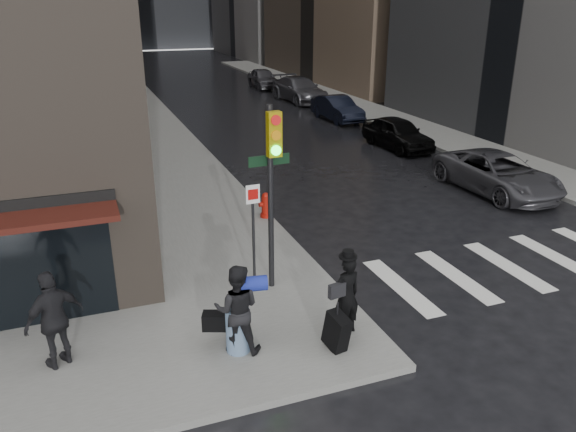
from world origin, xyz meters
The scene contains 14 objects.
ground centered at (0.00, 0.00, 0.00)m, with size 140.00×140.00×0.00m, color black.
sidewalk_left centered at (0.00, 27.00, 0.07)m, with size 4.00×50.00×0.15m, color slate.
sidewalk_right centered at (13.50, 27.00, 0.07)m, with size 3.00×50.00×0.15m, color slate.
crosswalk centered at (7.50, 1.00, 0.00)m, with size 8.50×3.00×0.01m.
man_overcoat centered at (1.16, -0.61, 0.93)m, with size 0.96×1.08×1.86m.
man_jeans centered at (-0.97, -0.35, 1.06)m, with size 1.25×1.02×1.81m.
man_greycoat centered at (-4.17, 0.37, 1.11)m, with size 1.21×0.95×1.91m.
traffic_light centered at (0.47, 1.80, 2.92)m, with size 1.07×0.49×4.29m.
fire_hydrant centered at (1.80, 6.22, 0.50)m, with size 0.44×0.35×0.79m.
parked_car_0 centered at (10.46, 6.03, 0.70)m, with size 2.33×5.05×1.40m, color #3C3B40.
parked_car_1 centered at (10.44, 12.82, 0.72)m, with size 1.70×4.21×1.44m, color black.
parked_car_2 centered at (10.58, 19.62, 0.69)m, with size 1.46×4.17×1.38m, color black.
parked_car_3 centered at (10.96, 26.41, 0.79)m, with size 2.22×5.47×1.59m, color #3F3F44.
parked_car_4 centered at (10.61, 33.20, 0.74)m, with size 1.74×4.32×1.47m, color #3E3E43.
Camera 1 is at (-3.30, -9.32, 6.51)m, focal length 35.00 mm.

